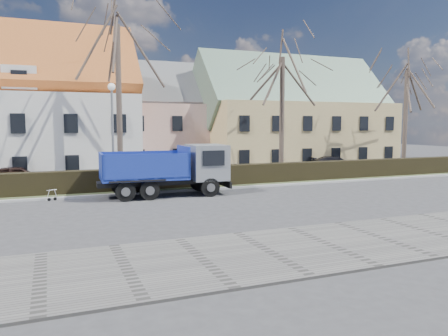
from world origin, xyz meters
name	(u,v)px	position (x,y,z in m)	size (l,w,h in m)	color
ground	(189,206)	(0.00, 0.00, 0.00)	(120.00, 120.00, 0.00)	#3E3E40
sidewalk_near	(269,252)	(0.00, -8.50, 0.04)	(80.00, 5.00, 0.08)	slate
curb_far	(165,192)	(0.00, 4.60, 0.06)	(80.00, 0.30, 0.12)	#AEADAC
grass_strip	(159,188)	(0.00, 6.20, 0.05)	(80.00, 3.00, 0.10)	#3F4B2A
hedge	(160,179)	(0.00, 6.00, 0.65)	(60.00, 0.90, 1.30)	black
building_pink	(166,125)	(4.00, 20.00, 4.00)	(10.80, 8.80, 8.00)	beige
building_yellow	(293,122)	(16.00, 17.00, 4.25)	(18.80, 10.80, 8.50)	tan
tree_1	(119,89)	(-2.00, 8.50, 6.33)	(9.20, 9.20, 12.65)	#4C3E34
tree_2	(282,105)	(10.00, 8.50, 5.50)	(8.00, 8.00, 11.00)	#4C3E34
tree_3	(406,110)	(22.00, 8.50, 5.23)	(7.60, 7.60, 10.45)	#4C3E34
dump_truck	(161,170)	(-0.51, 3.56, 1.49)	(7.43, 2.76, 2.97)	navy
streetlight	(113,136)	(-2.65, 7.00, 3.31)	(0.52, 0.52, 6.62)	gray
cart_frame	(48,195)	(-6.46, 4.14, 0.34)	(0.74, 0.42, 0.68)	silver
parked_car_a	(18,176)	(-8.26, 10.60, 0.69)	(1.63, 4.04, 1.38)	black
parked_car_b	(335,164)	(16.69, 10.88, 0.64)	(1.80, 4.42, 1.28)	black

